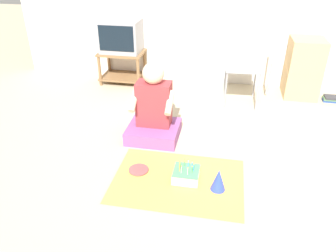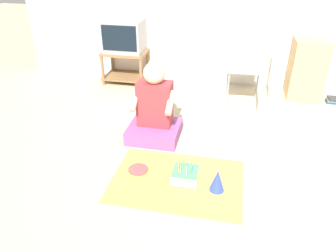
# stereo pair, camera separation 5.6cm
# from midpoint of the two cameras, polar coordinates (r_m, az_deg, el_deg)

# --- Properties ---
(ground_plane) EXTENTS (16.00, 16.00, 0.00)m
(ground_plane) POSITION_cam_midpoint_polar(r_m,az_deg,el_deg) (3.00, 9.88, -8.89)
(ground_plane) COLOR tan
(tv_stand) EXTENTS (0.64, 0.45, 0.46)m
(tv_stand) POSITION_cam_midpoint_polar(r_m,az_deg,el_deg) (4.93, -8.24, 10.63)
(tv_stand) COLOR olive
(tv_stand) RESTS_ON ground_plane
(tv) EXTENTS (0.55, 0.42, 0.44)m
(tv) POSITION_cam_midpoint_polar(r_m,az_deg,el_deg) (4.82, -8.57, 15.24)
(tv) COLOR #99999E
(tv) RESTS_ON tv_stand
(folding_chair) EXTENTS (0.45, 0.46, 0.94)m
(folding_chair) POSITION_cam_midpoint_polar(r_m,az_deg,el_deg) (4.29, 12.56, 11.19)
(folding_chair) COLOR gray
(folding_chair) RESTS_ON ground_plane
(cardboard_box_stack) EXTENTS (0.43, 0.46, 0.77)m
(cardboard_box_stack) POSITION_cam_midpoint_polar(r_m,az_deg,el_deg) (4.71, 22.17, 9.32)
(cardboard_box_stack) COLOR tan
(cardboard_box_stack) RESTS_ON ground_plane
(dust_mop) EXTENTS (0.28, 0.44, 1.18)m
(dust_mop) POSITION_cam_midpoint_polar(r_m,az_deg,el_deg) (4.30, 17.16, 7.76)
(dust_mop) COLOR #B2ADA3
(dust_mop) RESTS_ON ground_plane
(book_pile) EXTENTS (0.19, 0.15, 0.07)m
(book_pile) POSITION_cam_midpoint_polar(r_m,az_deg,el_deg) (4.80, 26.20, 4.27)
(book_pile) COLOR #284793
(book_pile) RESTS_ON ground_plane
(person_seated) EXTENTS (0.54, 0.48, 0.89)m
(person_seated) POSITION_cam_midpoint_polar(r_m,az_deg,el_deg) (3.41, -2.99, 2.53)
(person_seated) COLOR #8C4C8C
(person_seated) RESTS_ON ground_plane
(party_cloth) EXTENTS (1.14, 0.82, 0.01)m
(party_cloth) POSITION_cam_midpoint_polar(r_m,az_deg,el_deg) (2.93, 1.19, -9.44)
(party_cloth) COLOR #EFA84C
(party_cloth) RESTS_ON ground_plane
(birthday_cake) EXTENTS (0.23, 0.23, 0.17)m
(birthday_cake) POSITION_cam_midpoint_polar(r_m,az_deg,el_deg) (2.91, 2.62, -8.42)
(birthday_cake) COLOR #F4E0C6
(birthday_cake) RESTS_ON party_cloth
(party_hat_blue) EXTENTS (0.13, 0.13, 0.20)m
(party_hat_blue) POSITION_cam_midpoint_polar(r_m,az_deg,el_deg) (2.80, 8.20, -9.25)
(party_hat_blue) COLOR blue
(party_hat_blue) RESTS_ON party_cloth
(paper_plate) EXTENTS (0.18, 0.18, 0.01)m
(paper_plate) POSITION_cam_midpoint_polar(r_m,az_deg,el_deg) (3.05, -5.66, -7.59)
(paper_plate) COLOR #D84C4C
(paper_plate) RESTS_ON party_cloth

